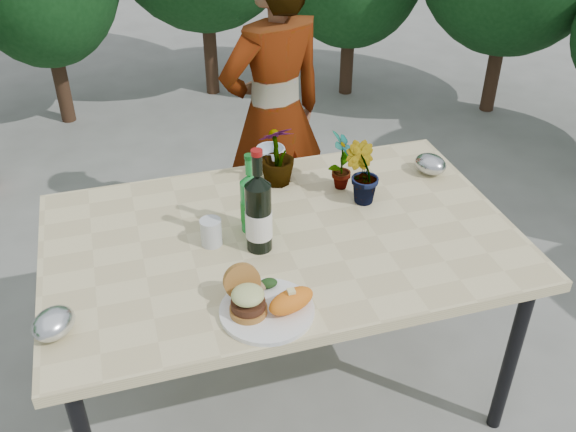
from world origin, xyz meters
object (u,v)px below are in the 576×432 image
object	(u,v)px
dinner_plate	(267,311)
person	(274,117)
wine_bottle	(259,214)
patio_table	(281,248)

from	to	relation	value
dinner_plate	person	distance (m)	1.32
wine_bottle	person	xyz separation A→B (m)	(0.32, 0.95, -0.13)
patio_table	wine_bottle	world-z (taller)	wine_bottle
wine_bottle	dinner_plate	bearing A→B (deg)	-96.79
patio_table	wine_bottle	distance (m)	0.22
dinner_plate	person	world-z (taller)	person
patio_table	wine_bottle	bearing A→B (deg)	-151.75
dinner_plate	wine_bottle	world-z (taller)	wine_bottle
dinner_plate	patio_table	bearing A→B (deg)	67.72
person	wine_bottle	bearing A→B (deg)	54.29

